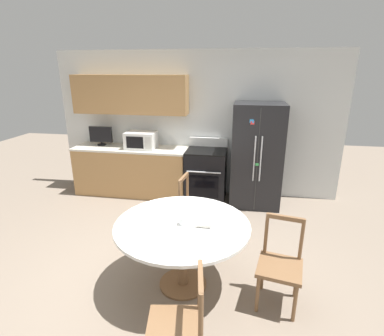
# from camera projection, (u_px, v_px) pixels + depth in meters

# --- Properties ---
(ground_plane) EXTENTS (14.00, 14.00, 0.00)m
(ground_plane) POSITION_uv_depth(u_px,v_px,m) (159.00, 276.00, 3.46)
(ground_plane) COLOR gray
(back_wall) EXTENTS (5.20, 0.44, 2.60)m
(back_wall) POSITION_uv_depth(u_px,v_px,m) (179.00, 117.00, 5.48)
(back_wall) COLOR silver
(back_wall) RESTS_ON ground_plane
(kitchen_counter) EXTENTS (2.11, 0.64, 0.90)m
(kitchen_counter) POSITION_uv_depth(u_px,v_px,m) (132.00, 170.00, 5.65)
(kitchen_counter) COLOR #AD7F4C
(kitchen_counter) RESTS_ON ground_plane
(refrigerator) EXTENTS (0.83, 0.74, 1.75)m
(refrigerator) POSITION_uv_depth(u_px,v_px,m) (257.00, 155.00, 5.08)
(refrigerator) COLOR black
(refrigerator) RESTS_ON ground_plane
(oven_range) EXTENTS (0.70, 0.68, 1.08)m
(oven_range) POSITION_uv_depth(u_px,v_px,m) (206.00, 174.00, 5.39)
(oven_range) COLOR black
(oven_range) RESTS_ON ground_plane
(microwave) EXTENTS (0.53, 0.38, 0.30)m
(microwave) POSITION_uv_depth(u_px,v_px,m) (141.00, 140.00, 5.41)
(microwave) COLOR white
(microwave) RESTS_ON kitchen_counter
(countertop_tv) EXTENTS (0.44, 0.16, 0.35)m
(countertop_tv) POSITION_uv_depth(u_px,v_px,m) (101.00, 135.00, 5.62)
(countertop_tv) COLOR black
(countertop_tv) RESTS_ON kitchen_counter
(counter_bottle) EXTENTS (0.08, 0.08, 0.26)m
(counter_bottle) POSITION_uv_depth(u_px,v_px,m) (126.00, 141.00, 5.60)
(counter_bottle) COLOR #2D6B38
(counter_bottle) RESTS_ON kitchen_counter
(dining_table) EXTENTS (1.40, 1.40, 0.76)m
(dining_table) POSITION_uv_depth(u_px,v_px,m) (182.00, 234.00, 3.13)
(dining_table) COLOR white
(dining_table) RESTS_ON ground_plane
(dining_chair_right) EXTENTS (0.49, 0.49, 0.90)m
(dining_chair_right) POSITION_uv_depth(u_px,v_px,m) (280.00, 266.00, 2.95)
(dining_chair_right) COLOR brown
(dining_chair_right) RESTS_ON ground_plane
(dining_chair_near) EXTENTS (0.48, 0.48, 0.90)m
(dining_chair_near) POSITION_uv_depth(u_px,v_px,m) (179.00, 327.00, 2.24)
(dining_chair_near) COLOR brown
(dining_chair_near) RESTS_ON ground_plane
(dining_chair_far) EXTENTS (0.46, 0.46, 0.90)m
(dining_chair_far) POSITION_uv_depth(u_px,v_px,m) (195.00, 209.00, 4.13)
(dining_chair_far) COLOR brown
(dining_chair_far) RESTS_ON ground_plane
(candle_glass) EXTENTS (0.09, 0.09, 0.08)m
(candle_glass) POSITION_uv_depth(u_px,v_px,m) (183.00, 221.00, 3.06)
(candle_glass) COLOR silver
(candle_glass) RESTS_ON dining_table
(folded_napkin) EXTENTS (0.15, 0.06, 0.05)m
(folded_napkin) POSITION_uv_depth(u_px,v_px,m) (204.00, 225.00, 3.00)
(folded_napkin) COLOR silver
(folded_napkin) RESTS_ON dining_table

